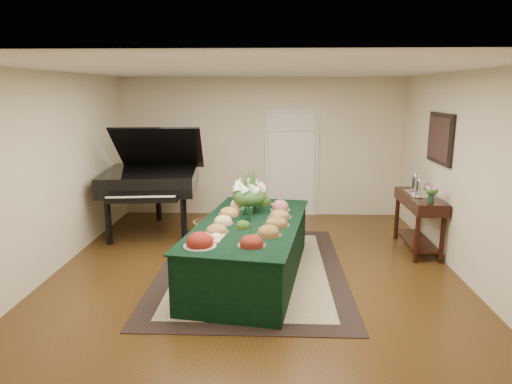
{
  "coord_description": "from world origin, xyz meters",
  "views": [
    {
      "loc": [
        0.24,
        -5.95,
        2.44
      ],
      "look_at": [
        0.0,
        0.3,
        1.05
      ],
      "focal_mm": 32.0,
      "sensor_mm": 36.0,
      "label": 1
    }
  ],
  "objects_px": {
    "floral_centerpiece": "(249,192)",
    "grand_piano": "(151,179)",
    "buffet_table": "(250,249)",
    "mahogany_sideboard": "(419,208)"
  },
  "relations": [
    {
      "from": "buffet_table",
      "to": "grand_piano",
      "type": "relative_size",
      "value": 1.46
    },
    {
      "from": "floral_centerpiece",
      "to": "grand_piano",
      "type": "bearing_deg",
      "value": 141.87
    },
    {
      "from": "floral_centerpiece",
      "to": "grand_piano",
      "type": "height_order",
      "value": "grand_piano"
    },
    {
      "from": "grand_piano",
      "to": "floral_centerpiece",
      "type": "bearing_deg",
      "value": -38.13
    },
    {
      "from": "buffet_table",
      "to": "mahogany_sideboard",
      "type": "xyz_separation_m",
      "value": [
        2.55,
        1.14,
        0.3
      ]
    },
    {
      "from": "buffet_table",
      "to": "mahogany_sideboard",
      "type": "bearing_deg",
      "value": 24.13
    },
    {
      "from": "buffet_table",
      "to": "floral_centerpiece",
      "type": "relative_size",
      "value": 5.85
    },
    {
      "from": "floral_centerpiece",
      "to": "grand_piano",
      "type": "distance_m",
      "value": 2.25
    },
    {
      "from": "buffet_table",
      "to": "mahogany_sideboard",
      "type": "distance_m",
      "value": 2.81
    },
    {
      "from": "grand_piano",
      "to": "mahogany_sideboard",
      "type": "bearing_deg",
      "value": -10.22
    }
  ]
}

